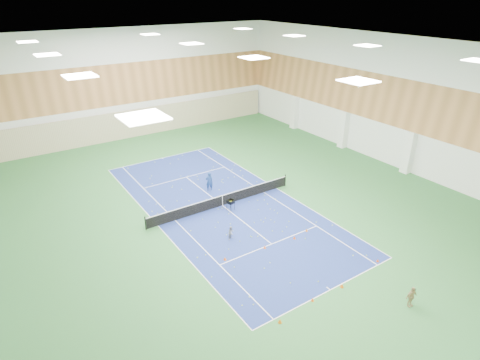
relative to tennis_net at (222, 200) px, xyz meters
name	(u,v)px	position (x,y,z in m)	size (l,w,h in m)	color
ground	(223,206)	(0.00, 0.00, -0.55)	(40.00, 40.00, 0.00)	#2D6932
room_shell	(221,134)	(0.00, 0.00, 5.45)	(36.00, 40.00, 12.00)	white
wood_cladding	(220,107)	(0.00, 0.00, 7.45)	(36.00, 40.00, 8.00)	#B67843
ceiling_light_grid	(219,50)	(0.00, 0.00, 11.37)	(21.40, 25.40, 0.06)	white
court_surface	(223,206)	(0.00, 0.00, -0.55)	(10.97, 23.77, 0.01)	navy
tennis_balls_scatter	(223,205)	(0.00, 0.00, -0.50)	(10.57, 22.77, 0.07)	#C7E927
tennis_net	(222,200)	(0.00, 0.00, 0.00)	(12.80, 0.10, 1.10)	black
back_curtain	(133,124)	(0.00, 19.75, 1.05)	(35.40, 0.16, 3.20)	#C6B793
coach	(209,181)	(0.47, 2.91, 0.30)	(0.62, 0.41, 1.70)	navy
child_court	(231,233)	(-1.93, -4.33, -0.06)	(0.47, 0.37, 0.98)	gray
child_apron	(411,297)	(2.67, -15.17, 0.08)	(0.74, 0.31, 1.27)	tan
ball_cart	(231,205)	(0.18, -0.93, -0.11)	(0.51, 0.51, 0.89)	black
cone_svc_a	(225,258)	(-3.56, -6.14, -0.43)	(0.21, 0.21, 0.23)	#FF600D
cone_svc_b	(265,247)	(-0.68, -6.52, -0.44)	(0.20, 0.20, 0.22)	#FF540D
cone_svc_c	(294,237)	(1.69, -6.76, -0.43)	(0.21, 0.21, 0.23)	#E74A0C
cone_svc_d	(307,230)	(3.04, -6.51, -0.44)	(0.19, 0.19, 0.21)	orange
cone_base_a	(280,321)	(-3.97, -12.23, -0.43)	(0.22, 0.22, 0.24)	orange
cone_base_b	(313,299)	(-1.47, -11.98, -0.45)	(0.19, 0.19, 0.21)	#ED580C
cone_base_c	(342,285)	(0.73, -12.08, -0.43)	(0.23, 0.23, 0.25)	orange
cone_base_d	(378,260)	(4.41, -11.64, -0.45)	(0.18, 0.18, 0.20)	#D63D0B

